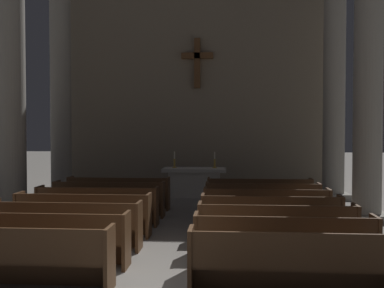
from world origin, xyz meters
The scene contains 22 objects.
pew_left_row_1 centered at (-2.05, -0.04, 0.48)m, with size 2.98×0.50×0.95m.
pew_left_row_2 centered at (-2.05, 1.07, 0.48)m, with size 2.98×0.50×0.95m.
pew_left_row_3 centered at (-2.05, 2.17, 0.48)m, with size 2.98×0.50×0.95m.
pew_left_row_4 centered at (-2.05, 3.28, 0.48)m, with size 2.98×0.50×0.95m.
pew_left_row_5 centered at (-2.05, 4.38, 0.48)m, with size 2.98×0.50×0.95m.
pew_left_row_6 centered at (-2.05, 5.49, 0.48)m, with size 2.98×0.50×0.95m.
pew_left_row_7 centered at (-2.05, 6.59, 0.48)m, with size 2.98×0.50×0.95m.
pew_right_row_1 centered at (2.05, -0.04, 0.48)m, with size 2.98×0.50×0.95m.
pew_right_row_2 centered at (2.05, 1.07, 0.48)m, with size 2.98×0.50×0.95m.
pew_right_row_3 centered at (2.05, 2.17, 0.48)m, with size 2.98×0.50×0.95m.
pew_right_row_4 centered at (2.05, 3.28, 0.48)m, with size 2.98×0.50×0.95m.
pew_right_row_5 centered at (2.05, 4.38, 0.48)m, with size 2.98×0.50×0.95m.
pew_right_row_6 centered at (2.05, 5.49, 0.48)m, with size 2.98×0.50×0.95m.
pew_right_row_7 centered at (2.05, 6.59, 0.48)m, with size 2.98×0.50×0.95m.
column_left_second centered at (-4.70, 5.45, 3.70)m, with size 1.08×1.08×7.56m.
column_right_second centered at (4.70, 5.45, 3.70)m, with size 1.08×1.08×7.56m.
column_left_third centered at (-4.70, 9.08, 3.70)m, with size 1.08×1.08×7.56m.
column_right_third centered at (4.70, 9.08, 3.70)m, with size 1.08×1.08×7.56m.
altar centered at (0.00, 9.18, 0.53)m, with size 2.20×0.90×1.01m.
candlestick_left centered at (-0.70, 9.18, 1.18)m, with size 0.16×0.16×0.57m.
candlestick_right centered at (0.70, 9.18, 1.18)m, with size 0.16×0.16×0.57m.
apse_with_cross centered at (0.00, 10.89, 4.41)m, with size 10.56×0.47×8.80m.
Camera 1 is at (1.09, -6.37, 2.36)m, focal length 42.12 mm.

